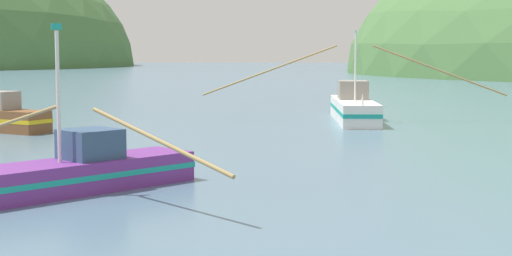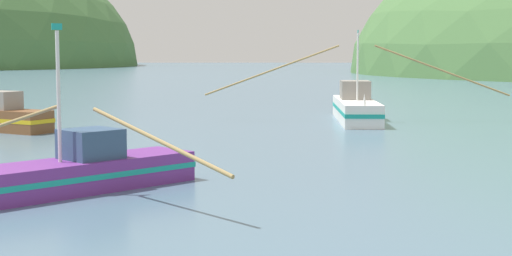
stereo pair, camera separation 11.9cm
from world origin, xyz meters
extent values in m
cube|color=#6B2D84|center=(-5.86, 22.02, 0.51)|extent=(7.15, 7.22, 1.01)
cube|color=teal|center=(-5.86, 22.02, 0.56)|extent=(7.22, 7.30, 0.18)
cube|color=#334C6B|center=(-5.50, 22.38, 1.49)|extent=(2.34, 2.34, 0.97)
cylinder|color=silver|center=(-6.30, 21.57, 3.08)|extent=(0.12, 0.12, 4.13)
cube|color=teal|center=(-6.30, 21.57, 5.26)|extent=(0.27, 0.28, 0.20)
cylinder|color=#997F4C|center=(-2.90, 19.11, 2.01)|extent=(4.55, 4.48, 1.52)
cylinder|color=#997F4C|center=(-8.82, 24.93, 2.01)|extent=(4.55, 4.48, 1.52)
cube|color=white|center=(6.21, 46.79, 0.69)|extent=(2.61, 10.90, 1.38)
cube|color=teal|center=(6.21, 46.79, 0.76)|extent=(2.63, 11.01, 0.25)
cone|color=white|center=(6.06, 41.81, 1.73)|extent=(0.21, 0.21, 0.70)
cube|color=gray|center=(6.24, 47.59, 1.98)|extent=(1.91, 2.38, 1.20)
cylinder|color=silver|center=(6.19, 46.13, 3.50)|extent=(0.12, 0.12, 4.24)
cube|color=teal|center=(6.19, 46.13, 5.74)|extent=(0.04, 0.36, 0.20)
cylinder|color=#997F4C|center=(11.66, 46.62, 3.27)|extent=(8.68, 0.39, 3.30)
cylinder|color=#997F4C|center=(0.76, 46.96, 3.27)|extent=(8.68, 0.39, 3.30)
camera|label=1|loc=(-0.11, -2.18, 4.50)|focal=53.42mm
camera|label=2|loc=(0.01, -2.18, 4.50)|focal=53.42mm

